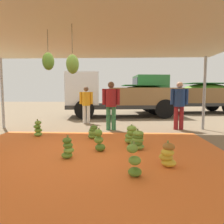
{
  "coord_description": "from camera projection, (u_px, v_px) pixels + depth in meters",
  "views": [
    {
      "loc": [
        0.73,
        -4.59,
        1.43
      ],
      "look_at": [
        0.44,
        2.35,
        0.74
      ],
      "focal_mm": 33.79,
      "sensor_mm": 36.0,
      "label": 1
    }
  ],
  "objects": [
    {
      "name": "cargo_truck_far",
      "position": [
        184.0,
        94.0,
        13.75
      ],
      "size": [
        7.05,
        3.03,
        2.4
      ],
      "color": "#2D2D2D",
      "rests_on": "ground"
    },
    {
      "name": "banana_bunch_5",
      "position": [
        68.0,
        149.0,
        4.46
      ],
      "size": [
        0.33,
        0.32,
        0.5
      ],
      "color": "#60932D",
      "rests_on": "tarp_orange"
    },
    {
      "name": "banana_bunch_3",
      "position": [
        138.0,
        141.0,
        5.14
      ],
      "size": [
        0.43,
        0.42,
        0.51
      ],
      "color": "#6B9E38",
      "rests_on": "tarp_orange"
    },
    {
      "name": "tent_canopy",
      "position": [
        85.0,
        32.0,
        4.38
      ],
      "size": [
        8.0,
        7.0,
        2.73
      ],
      "color": "#9EA0A5",
      "rests_on": "ground"
    },
    {
      "name": "banana_bunch_8",
      "position": [
        93.0,
        132.0,
        6.3
      ],
      "size": [
        0.31,
        0.3,
        0.45
      ],
      "color": "#60932D",
      "rests_on": "tarp_orange"
    },
    {
      "name": "banana_bunch_4",
      "position": [
        134.0,
        162.0,
        3.5
      ],
      "size": [
        0.31,
        0.31,
        0.59
      ],
      "color": "#518428",
      "rests_on": "tarp_orange"
    },
    {
      "name": "cargo_truck_main",
      "position": [
        118.0,
        95.0,
        11.7
      ],
      "size": [
        6.28,
        2.88,
        2.4
      ],
      "color": "#2D2D2D",
      "rests_on": "ground"
    },
    {
      "name": "worker_2",
      "position": [
        111.0,
        102.0,
        7.64
      ],
      "size": [
        0.65,
        0.4,
        1.77
      ],
      "color": "#337A4C",
      "rests_on": "ground"
    },
    {
      "name": "worker_0",
      "position": [
        179.0,
        102.0,
        7.74
      ],
      "size": [
        0.65,
        0.4,
        1.77
      ],
      "color": "maroon",
      "rests_on": "ground"
    },
    {
      "name": "banana_bunch_7",
      "position": [
        38.0,
        129.0,
        6.64
      ],
      "size": [
        0.36,
        0.35,
        0.54
      ],
      "color": "#75A83D",
      "rests_on": "tarp_orange"
    },
    {
      "name": "banana_bunch_6",
      "position": [
        99.0,
        141.0,
        4.99
      ],
      "size": [
        0.32,
        0.33,
        0.55
      ],
      "color": "#477523",
      "rests_on": "tarp_orange"
    },
    {
      "name": "banana_bunch_0",
      "position": [
        168.0,
        156.0,
        3.96
      ],
      "size": [
        0.39,
        0.36,
        0.5
      ],
      "color": "gold",
      "rests_on": "tarp_orange"
    },
    {
      "name": "ground_plane",
      "position": [
        101.0,
        130.0,
        7.72
      ],
      "size": [
        40.0,
        40.0,
        0.0
      ],
      "primitive_type": "plane",
      "color": "#7F6B51"
    },
    {
      "name": "worker_1",
      "position": [
        86.0,
        102.0,
        9.25
      ],
      "size": [
        0.59,
        0.36,
        1.62
      ],
      "color": "silver",
      "rests_on": "ground"
    },
    {
      "name": "tarp_orange",
      "position": [
        88.0,
        155.0,
        4.74
      ],
      "size": [
        6.39,
        5.07,
        0.01
      ],
      "primitive_type": "cube",
      "color": "orange",
      "rests_on": "ground"
    },
    {
      "name": "banana_bunch_2",
      "position": [
        131.0,
        135.0,
        5.7
      ],
      "size": [
        0.46,
        0.47,
        0.53
      ],
      "color": "#6B9E38",
      "rests_on": "tarp_orange"
    }
  ]
}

